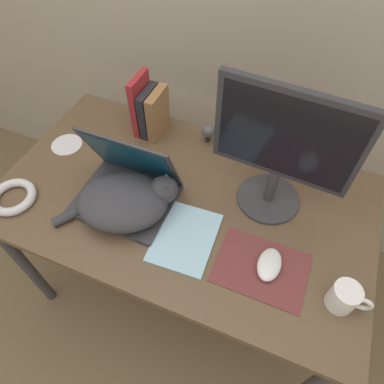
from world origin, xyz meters
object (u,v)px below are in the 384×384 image
(laptop, at_px, (127,188))
(cd_disc, at_px, (67,145))
(computer_mouse, at_px, (269,264))
(notepad, at_px, (185,237))
(cat, at_px, (126,201))
(cable_coil, at_px, (13,197))
(book_row, at_px, (150,110))
(webcam, at_px, (208,132))
(mug, at_px, (345,297))
(external_monitor, at_px, (282,149))

(laptop, height_order, cd_disc, laptop)
(computer_mouse, xyz_separation_m, cd_disc, (-0.87, 0.21, -0.02))
(notepad, bearing_deg, computer_mouse, 0.70)
(cat, height_order, notepad, cat)
(cable_coil, relative_size, notepad, 0.63)
(cat, height_order, book_row, book_row)
(laptop, xyz_separation_m, webcam, (0.15, 0.37, -0.00))
(computer_mouse, distance_m, book_row, 0.73)
(laptop, bearing_deg, book_row, 103.27)
(book_row, xyz_separation_m, mug, (0.81, -0.44, -0.06))
(external_monitor, xyz_separation_m, mug, (0.28, -0.28, -0.20))
(external_monitor, relative_size, cd_disc, 3.74)
(cable_coil, bearing_deg, mug, 3.06)
(notepad, relative_size, mug, 2.14)
(notepad, distance_m, mug, 0.49)
(mug, bearing_deg, webcam, 140.71)
(laptop, xyz_separation_m, external_monitor, (0.45, 0.17, 0.20))
(computer_mouse, height_order, webcam, webcam)
(webcam, bearing_deg, computer_mouse, -50.46)
(external_monitor, bearing_deg, notepad, -129.31)
(mug, bearing_deg, external_monitor, 135.26)
(notepad, bearing_deg, cd_disc, 160.73)
(mug, bearing_deg, computer_mouse, 171.71)
(cat, distance_m, webcam, 0.44)
(cat, distance_m, mug, 0.70)
(book_row, relative_size, webcam, 3.15)
(laptop, relative_size, book_row, 1.33)
(cable_coil, xyz_separation_m, notepad, (0.61, 0.09, -0.01))
(notepad, distance_m, cd_disc, 0.63)
(cat, height_order, computer_mouse, cat)
(external_monitor, bearing_deg, cd_disc, -177.16)
(cat, bearing_deg, external_monitor, 28.56)
(book_row, xyz_separation_m, cd_disc, (-0.27, -0.20, -0.10))
(cat, relative_size, webcam, 4.96)
(cat, bearing_deg, notepad, -5.45)
(book_row, bearing_deg, cd_disc, -143.10)
(webcam, bearing_deg, mug, -39.29)
(cat, height_order, external_monitor, external_monitor)
(external_monitor, height_order, mug, external_monitor)
(external_monitor, xyz_separation_m, book_row, (-0.53, 0.17, -0.14))
(book_row, bearing_deg, mug, -28.66)
(webcam, relative_size, cd_disc, 0.64)
(cat, bearing_deg, mug, -3.95)
(webcam, bearing_deg, notepad, -78.19)
(cat, relative_size, cable_coil, 2.41)
(computer_mouse, xyz_separation_m, webcam, (-0.36, 0.44, 0.03))
(computer_mouse, bearing_deg, external_monitor, 105.21)
(cable_coil, relative_size, cd_disc, 1.31)
(book_row, xyz_separation_m, webcam, (0.23, 0.03, -0.06))
(external_monitor, relative_size, computer_mouse, 3.99)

